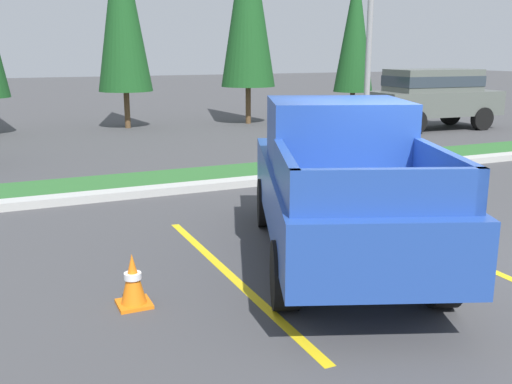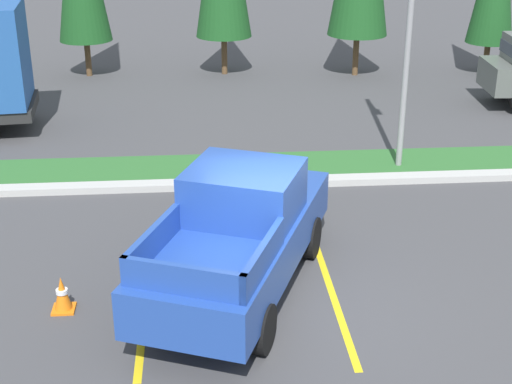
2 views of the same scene
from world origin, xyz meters
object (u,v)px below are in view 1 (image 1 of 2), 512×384
at_px(suv_distant, 434,94).
at_px(traffic_cone, 133,281).
at_px(cypress_tree_center, 122,3).
at_px(cypress_tree_rightmost, 355,29).
at_px(pickup_truck_main, 338,182).

relative_size(suv_distant, traffic_cone, 7.84).
relative_size(cypress_tree_center, cypress_tree_rightmost, 1.20).
xyz_separation_m(pickup_truck_main, cypress_tree_rightmost, (9.49, 14.13, 2.54)).
bearing_deg(pickup_truck_main, cypress_tree_rightmost, 56.11).
bearing_deg(traffic_cone, suv_distant, 38.81).
bearing_deg(traffic_cone, cypress_tree_rightmost, 49.71).
xyz_separation_m(pickup_truck_main, traffic_cone, (-2.86, -0.44, -0.75)).
relative_size(suv_distant, cypress_tree_center, 0.64).
relative_size(cypress_tree_rightmost, traffic_cone, 10.15).
xyz_separation_m(cypress_tree_center, traffic_cone, (-3.24, -15.28, -4.03)).
height_order(pickup_truck_main, cypress_tree_rightmost, cypress_tree_rightmost).
bearing_deg(suv_distant, cypress_tree_center, 154.21).
xyz_separation_m(cypress_tree_center, cypress_tree_rightmost, (9.12, -0.71, -0.73)).
distance_m(pickup_truck_main, cypress_tree_center, 15.20).
distance_m(pickup_truck_main, cypress_tree_rightmost, 17.21).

